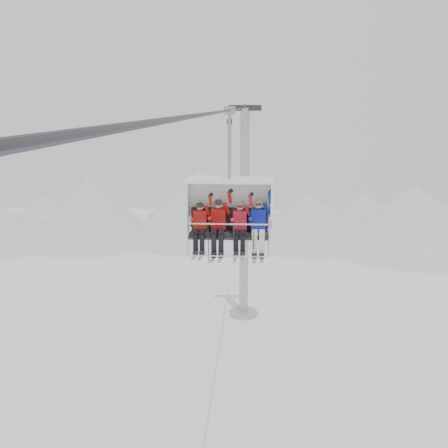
# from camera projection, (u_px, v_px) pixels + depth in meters

# --- Properties ---
(ridgeline) EXTENTS (72.00, 21.00, 7.00)m
(ridgeline) POSITION_uv_depth(u_px,v_px,m) (233.00, 214.00, 55.80)
(ridgeline) COLOR silver
(ridgeline) RESTS_ON ground
(lift_tower_right) EXTENTS (2.00, 1.80, 13.48)m
(lift_tower_right) POSITION_uv_depth(u_px,v_px,m) (244.00, 229.00, 35.52)
(lift_tower_right) COLOR #A1A3A8
(lift_tower_right) RESTS_ON ground
(haul_cable) EXTENTS (0.06, 50.00, 0.06)m
(haul_cable) POSITION_uv_depth(u_px,v_px,m) (224.00, 111.00, 12.48)
(haul_cable) COLOR #2D2D32
(haul_cable) RESTS_ON lift_tower_left
(chairlift_carrier) EXTENTS (2.40, 1.17, 3.98)m
(chairlift_carrier) POSITION_uv_depth(u_px,v_px,m) (230.00, 206.00, 15.67)
(chairlift_carrier) COLOR black
(chairlift_carrier) RESTS_ON haul_cable
(skier_far_left) EXTENTS (0.37, 1.69, 1.51)m
(skier_far_left) POSITION_uv_depth(u_px,v_px,m) (200.00, 226.00, 15.51)
(skier_far_left) COLOR red
(skier_far_left) RESTS_ON chairlift_carrier
(skier_center_left) EXTENTS (0.41, 1.69, 1.64)m
(skier_center_left) POSITION_uv_depth(u_px,v_px,m) (218.00, 224.00, 15.49)
(skier_center_left) COLOR #A5100D
(skier_center_left) RESTS_ON chairlift_carrier
(skier_center_right) EXTENTS (0.38, 1.69, 1.53)m
(skier_center_right) POSITION_uv_depth(u_px,v_px,m) (240.00, 226.00, 15.45)
(skier_center_right) COLOR red
(skier_center_right) RESTS_ON chairlift_carrier
(skier_far_right) EXTENTS (0.41, 1.69, 1.64)m
(skier_far_right) POSITION_uv_depth(u_px,v_px,m) (258.00, 225.00, 15.42)
(skier_far_right) COLOR #0F20A4
(skier_far_right) RESTS_ON chairlift_carrier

